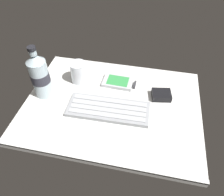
# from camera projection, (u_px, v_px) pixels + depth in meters

# --- Properties ---
(ground_plane) EXTENTS (0.64, 0.48, 0.03)m
(ground_plane) POSITION_uv_depth(u_px,v_px,m) (112.00, 106.00, 0.80)
(ground_plane) COLOR silver
(keyboard) EXTENTS (0.29, 0.12, 0.02)m
(keyboard) POSITION_uv_depth(u_px,v_px,m) (108.00, 109.00, 0.76)
(keyboard) COLOR #93969B
(keyboard) RESTS_ON ground_plane
(handheld_device) EXTENTS (0.13, 0.08, 0.02)m
(handheld_device) POSITION_uv_depth(u_px,v_px,m) (119.00, 82.00, 0.87)
(handheld_device) COLOR #B7BABF
(handheld_device) RESTS_ON ground_plane
(juice_cup) EXTENTS (0.06, 0.06, 0.09)m
(juice_cup) POSITION_uv_depth(u_px,v_px,m) (79.00, 73.00, 0.86)
(juice_cup) COLOR silver
(juice_cup) RESTS_ON ground_plane
(water_bottle) EXTENTS (0.07, 0.07, 0.21)m
(water_bottle) POSITION_uv_depth(u_px,v_px,m) (40.00, 75.00, 0.77)
(water_bottle) COLOR silver
(water_bottle) RESTS_ON ground_plane
(charger_block) EXTENTS (0.08, 0.07, 0.02)m
(charger_block) POSITION_uv_depth(u_px,v_px,m) (161.00, 95.00, 0.81)
(charger_block) COLOR black
(charger_block) RESTS_ON ground_plane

